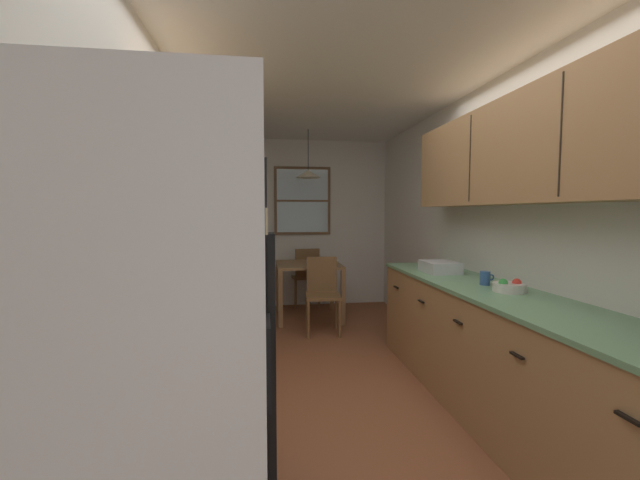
# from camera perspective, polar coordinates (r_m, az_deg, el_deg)

# --- Properties ---
(ground_plane) EXTENTS (12.00, 12.00, 0.00)m
(ground_plane) POSITION_cam_1_polar(r_m,az_deg,el_deg) (3.80, 1.79, -18.30)
(ground_plane) COLOR brown
(wall_left) EXTENTS (0.10, 9.00, 2.55)m
(wall_left) POSITION_cam_1_polar(r_m,az_deg,el_deg) (3.55, -20.19, 1.05)
(wall_left) COLOR white
(wall_left) RESTS_ON ground
(wall_right) EXTENTS (0.10, 9.00, 2.55)m
(wall_right) POSITION_cam_1_polar(r_m,az_deg,el_deg) (3.98, 21.35, 1.32)
(wall_right) COLOR white
(wall_right) RESTS_ON ground
(wall_back) EXTENTS (4.40, 0.10, 2.55)m
(wall_back) POSITION_cam_1_polar(r_m,az_deg,el_deg) (6.15, -2.45, 2.44)
(wall_back) COLOR white
(wall_back) RESTS_ON ground
(ceiling_slab) EXTENTS (4.40, 9.00, 0.08)m
(ceiling_slab) POSITION_cam_1_polar(r_m,az_deg,el_deg) (3.70, 1.89, 22.07)
(ceiling_slab) COLOR white
(refrigerator) EXTENTS (0.72, 0.80, 1.75)m
(refrigerator) POSITION_cam_1_polar(r_m,az_deg,el_deg) (1.37, -23.39, -20.78)
(refrigerator) COLOR white
(refrigerator) RESTS_ON ground
(stove_range) EXTENTS (0.66, 0.65, 1.10)m
(stove_range) POSITION_cam_1_polar(r_m,az_deg,el_deg) (2.21, -18.74, -22.30)
(stove_range) COLOR black
(stove_range) RESTS_ON ground
(microwave_over_range) EXTENTS (0.39, 0.63, 0.33)m
(microwave_over_range) POSITION_cam_1_polar(r_m,az_deg,el_deg) (2.02, -22.72, 9.65)
(microwave_over_range) COLOR black
(counter_left) EXTENTS (0.64, 2.01, 0.90)m
(counter_left) POSITION_cam_1_polar(r_m,az_deg,el_deg) (3.45, -14.67, -12.86)
(counter_left) COLOR #A87A4C
(counter_left) RESTS_ON ground
(upper_cabinets_left) EXTENTS (0.33, 2.09, 0.69)m
(upper_cabinets_left) POSITION_cam_1_polar(r_m,az_deg,el_deg) (3.30, -17.67, 11.00)
(upper_cabinets_left) COLOR #A87A4C
(counter_right) EXTENTS (0.64, 3.18, 0.90)m
(counter_right) POSITION_cam_1_polar(r_m,az_deg,el_deg) (3.10, 24.52, -14.99)
(counter_right) COLOR #A87A4C
(counter_right) RESTS_ON ground
(upper_cabinets_right) EXTENTS (0.33, 2.86, 0.72)m
(upper_cabinets_right) POSITION_cam_1_polar(r_m,az_deg,el_deg) (3.01, 28.14, 11.51)
(upper_cabinets_right) COLOR #A87A4C
(dining_table) EXTENTS (0.85, 0.89, 0.75)m
(dining_table) POSITION_cam_1_polar(r_m,az_deg,el_deg) (5.38, -1.69, -4.64)
(dining_table) COLOR olive
(dining_table) RESTS_ON ground
(dining_chair_near) EXTENTS (0.43, 0.43, 0.90)m
(dining_chair_near) POSITION_cam_1_polar(r_m,az_deg,el_deg) (4.78, 0.35, -7.37)
(dining_chair_near) COLOR brown
(dining_chair_near) RESTS_ON ground
(dining_chair_far) EXTENTS (0.44, 0.44, 0.90)m
(dining_chair_far) POSITION_cam_1_polar(r_m,az_deg,el_deg) (6.04, -2.06, -4.96)
(dining_chair_far) COLOR brown
(dining_chair_far) RESTS_ON ground
(pendant_light) EXTENTS (0.34, 0.34, 0.64)m
(pendant_light) POSITION_cam_1_polar(r_m,az_deg,el_deg) (5.34, -1.72, 9.55)
(pendant_light) COLOR black
(back_window) EXTENTS (0.86, 0.05, 1.04)m
(back_window) POSITION_cam_1_polar(r_m,az_deg,el_deg) (6.07, -2.55, 5.69)
(back_window) COLOR brown
(trash_bin) EXTENTS (0.31, 0.31, 0.57)m
(trash_bin) POSITION_cam_1_polar(r_m,az_deg,el_deg) (4.66, -9.15, -10.43)
(trash_bin) COLOR #3F3F42
(trash_bin) RESTS_ON ground
(storage_canister) EXTENTS (0.13, 0.13, 0.22)m
(storage_canister) POSITION_cam_1_polar(r_m,az_deg,el_deg) (2.52, -17.01, -6.09)
(storage_canister) COLOR #D84C19
(storage_canister) RESTS_ON counter_left
(dish_towel) EXTENTS (0.02, 0.16, 0.24)m
(dish_towel) POSITION_cam_1_polar(r_m,az_deg,el_deg) (2.31, -8.72, -20.14)
(dish_towel) COLOR white
(mug_by_coffeemaker) EXTENTS (0.11, 0.07, 0.10)m
(mug_by_coffeemaker) POSITION_cam_1_polar(r_m,az_deg,el_deg) (3.21, 22.84, -5.11)
(mug_by_coffeemaker) COLOR #335999
(mug_by_coffeemaker) RESTS_ON counter_right
(fruit_bowl) EXTENTS (0.21, 0.21, 0.09)m
(fruit_bowl) POSITION_cam_1_polar(r_m,az_deg,el_deg) (3.00, 25.76, -6.11)
(fruit_bowl) COLOR silver
(fruit_bowl) RESTS_ON counter_right
(dish_rack) EXTENTS (0.28, 0.34, 0.10)m
(dish_rack) POSITION_cam_1_polar(r_m,az_deg,el_deg) (3.73, 16.97, -3.77)
(dish_rack) COLOR silver
(dish_rack) RESTS_ON counter_right
(table_serving_bowl) EXTENTS (0.22, 0.22, 0.06)m
(table_serving_bowl) POSITION_cam_1_polar(r_m,az_deg,el_deg) (5.36, -0.81, -3.08)
(table_serving_bowl) COLOR silver
(table_serving_bowl) RESTS_ON dining_table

